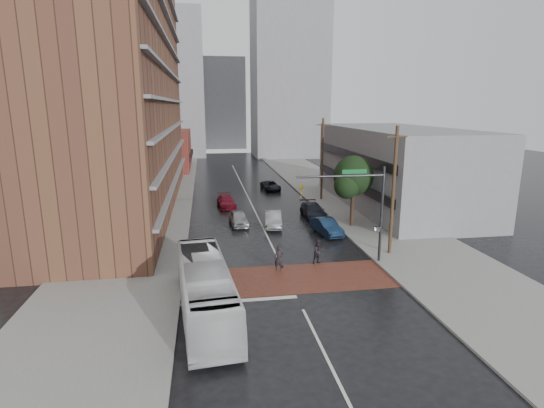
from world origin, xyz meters
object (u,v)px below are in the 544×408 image
object	(u,v)px
car_travel_b	(273,219)
pedestrian_a	(279,258)
suv_travel	(271,186)
car_parked_near	(326,227)
transit_bus	(205,289)
car_parked_far	(316,211)
car_travel_a	(238,218)
pedestrian_b	(318,252)
car_travel_c	(226,202)
car_parked_mid	(313,211)

from	to	relation	value
car_travel_b	pedestrian_a	bearing A→B (deg)	-89.47
suv_travel	car_parked_near	size ratio (longest dim) A/B	1.03
transit_bus	car_parked_near	world-z (taller)	transit_bus
car_travel_b	car_parked_far	xyz separation A→B (m)	(5.02, 2.83, -0.07)
car_travel_a	car_parked_far	bearing A→B (deg)	8.60
pedestrian_a	pedestrian_b	bearing A→B (deg)	23.28
pedestrian_b	car_travel_b	distance (m)	10.38
pedestrian_a	car_travel_c	bearing A→B (deg)	104.08
car_travel_a	suv_travel	xyz separation A→B (m)	(5.81, 16.89, -0.08)
transit_bus	car_parked_far	distance (m)	22.92
suv_travel	car_parked_far	distance (m)	15.36
pedestrian_a	suv_travel	distance (m)	29.44
transit_bus	suv_travel	distance (m)	36.11
pedestrian_a	car_travel_a	bearing A→B (deg)	105.18
car_travel_c	pedestrian_a	bearing A→B (deg)	-87.12
car_parked_near	car_parked_mid	world-z (taller)	car_parked_mid
pedestrian_b	car_parked_near	bearing A→B (deg)	49.14
suv_travel	car_travel_a	bearing A→B (deg)	-115.84
car_travel_a	car_parked_mid	bearing A→B (deg)	8.65
pedestrian_a	car_parked_near	distance (m)	9.82
car_travel_c	car_parked_far	size ratio (longest dim) A/B	1.18
car_travel_b	car_travel_c	bearing A→B (deg)	122.25
transit_bus	car_parked_mid	world-z (taller)	transit_bus
suv_travel	transit_bus	bearing A→B (deg)	-111.41
pedestrian_b	car_travel_c	size ratio (longest dim) A/B	0.40
transit_bus	car_parked_mid	distance (m)	22.68
transit_bus	car_travel_c	world-z (taller)	transit_bus
suv_travel	pedestrian_b	bearing A→B (deg)	-98.46
pedestrian_b	suv_travel	xyz separation A→B (m)	(0.79, 28.23, -0.28)
car_travel_a	car_parked_near	size ratio (longest dim) A/B	0.95
pedestrian_b	car_parked_mid	distance (m)	13.32
suv_travel	car_parked_far	size ratio (longest dim) A/B	1.17
pedestrian_b	suv_travel	distance (m)	28.24
car_parked_far	pedestrian_a	bearing A→B (deg)	-122.87
suv_travel	car_parked_far	world-z (taller)	car_parked_far
transit_bus	car_travel_b	size ratio (longest dim) A/B	2.49
pedestrian_b	pedestrian_a	bearing A→B (deg)	176.61
car_parked_far	car_travel_a	bearing A→B (deg)	-176.57
pedestrian_a	car_parked_far	xyz separation A→B (m)	(6.40, 14.02, -0.25)
suv_travel	pedestrian_a	bearing A→B (deg)	-104.52
car_parked_mid	car_parked_far	size ratio (longest dim) A/B	1.30
car_parked_near	transit_bus	bearing A→B (deg)	-138.46
pedestrian_b	car_travel_b	bearing A→B (deg)	79.47
car_parked_near	suv_travel	bearing A→B (deg)	85.03
car_travel_c	suv_travel	bearing A→B (deg)	49.45
car_travel_a	car_parked_near	xyz separation A→B (m)	(7.66, -4.34, 0.01)
pedestrian_a	car_travel_c	distance (m)	20.21
pedestrian_a	transit_bus	bearing A→B (deg)	-125.28
suv_travel	car_parked_far	xyz separation A→B (m)	(2.48, -15.16, 0.03)
car_travel_b	car_parked_mid	xyz separation A→B (m)	(4.65, 2.77, 0.00)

